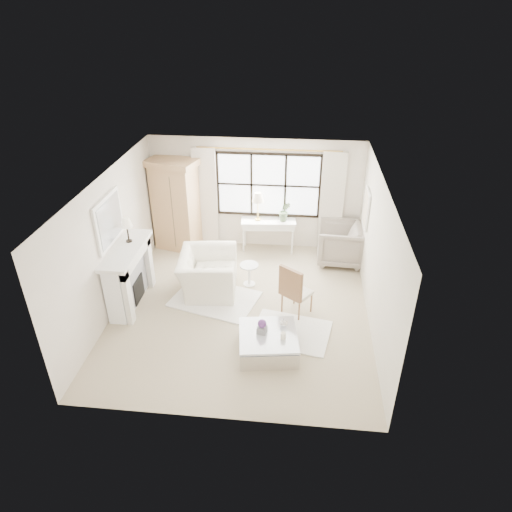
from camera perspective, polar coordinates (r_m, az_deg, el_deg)
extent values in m
plane|color=#BFAE8E|center=(9.25, -1.81, -6.57)|extent=(5.50, 5.50, 0.00)
plane|color=white|center=(7.94, -2.12, 9.27)|extent=(5.50, 5.50, 0.00)
plane|color=white|center=(10.98, -0.03, 7.74)|extent=(5.00, 0.00, 5.00)
plane|color=silver|center=(6.29, -5.35, -11.53)|extent=(5.00, 0.00, 5.00)
plane|color=silver|center=(9.17, -17.64, 1.50)|extent=(0.00, 5.50, 5.50)
plane|color=beige|center=(8.57, 14.85, -0.13)|extent=(0.00, 5.50, 5.50)
cube|color=white|center=(10.84, 1.56, 8.86)|extent=(2.40, 0.02, 1.50)
cylinder|color=#B48A3E|center=(10.50, 1.60, 13.17)|extent=(3.30, 0.04, 0.04)
cube|color=beige|center=(11.11, -6.30, 7.19)|extent=(0.55, 0.10, 2.47)
cube|color=beige|center=(10.90, 9.43, 6.51)|extent=(0.55, 0.10, 2.47)
cube|color=white|center=(9.46, -15.77, -2.60)|extent=(0.34, 1.50, 1.18)
cube|color=#BCBCC3|center=(9.43, -14.76, -2.97)|extent=(0.03, 1.22, 0.97)
cube|color=black|center=(9.54, -14.54, -4.04)|extent=(0.06, 0.52, 0.50)
cube|color=white|center=(9.13, -16.07, 0.72)|extent=(0.58, 1.66, 0.08)
cube|color=white|center=(8.94, -17.94, 4.25)|extent=(0.05, 1.15, 0.95)
cube|color=silver|center=(8.93, -17.76, 4.25)|extent=(0.02, 1.00, 0.80)
cube|color=white|center=(9.98, 13.64, 5.76)|extent=(0.04, 0.62, 0.82)
cube|color=beige|center=(9.98, 13.53, 5.77)|extent=(0.01, 0.52, 0.72)
cylinder|color=black|center=(9.33, -15.58, 1.83)|extent=(0.12, 0.12, 0.03)
cylinder|color=black|center=(9.26, -15.72, 2.73)|extent=(0.03, 0.03, 0.30)
cone|color=beige|center=(9.15, -15.93, 4.06)|extent=(0.22, 0.22, 0.18)
cube|color=tan|center=(11.14, -9.96, 5.94)|extent=(1.12, 0.85, 2.10)
cube|color=tan|center=(10.74, -10.49, 11.40)|extent=(1.27, 0.97, 0.14)
cube|color=white|center=(10.98, 1.57, 3.91)|extent=(1.27, 0.52, 0.14)
cube|color=white|center=(10.94, 1.57, 4.33)|extent=(1.33, 0.56, 0.06)
cylinder|color=#B4923E|center=(10.95, 0.24, 4.63)|extent=(0.14, 0.14, 0.03)
cylinder|color=#B4923E|center=(10.85, 0.24, 5.80)|extent=(0.02, 0.02, 0.46)
cone|color=beige|center=(10.72, 0.25, 7.36)|extent=(0.28, 0.28, 0.22)
imported|color=#4F6744|center=(10.82, 3.58, 5.60)|extent=(0.28, 0.22, 0.50)
cylinder|color=white|center=(9.95, -0.85, -3.52)|extent=(0.26, 0.26, 0.03)
cylinder|color=white|center=(9.82, -0.86, -2.37)|extent=(0.06, 0.06, 0.44)
cylinder|color=silver|center=(9.69, -0.87, -1.18)|extent=(0.40, 0.40, 0.03)
cube|color=white|center=(9.52, -5.16, -5.37)|extent=(1.94, 1.60, 0.03)
cube|color=white|center=(8.67, 4.38, -9.44)|extent=(1.59, 1.31, 0.03)
imported|color=white|center=(9.61, -6.04, -2.13)|extent=(1.26, 1.41, 0.85)
imported|color=gray|center=(10.76, 10.48, 1.54)|extent=(1.09, 1.06, 0.94)
cube|color=beige|center=(8.92, 5.17, -4.60)|extent=(0.66, 0.65, 0.07)
cube|color=#8F623C|center=(8.59, 4.34, -3.49)|extent=(0.42, 0.32, 0.60)
cube|color=silver|center=(8.17, 1.50, -10.92)|extent=(1.13, 1.13, 0.32)
cube|color=silver|center=(8.04, 1.52, -9.84)|extent=(1.13, 1.13, 0.04)
cube|color=slate|center=(8.02, 0.76, -9.21)|extent=(0.19, 0.19, 0.12)
sphere|color=#5D2F76|center=(7.93, 0.76, -8.45)|extent=(0.15, 0.15, 0.15)
cylinder|color=white|center=(7.91, 3.42, -9.93)|extent=(0.09, 0.09, 0.12)
imported|color=silver|center=(8.15, 3.47, -8.33)|extent=(0.17, 0.17, 0.16)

